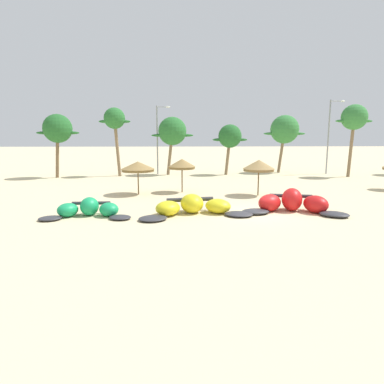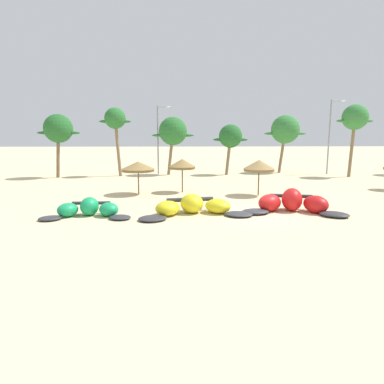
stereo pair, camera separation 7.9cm
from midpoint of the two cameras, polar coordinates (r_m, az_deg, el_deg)
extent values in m
plane|color=beige|center=(21.46, 10.36, -3.45)|extent=(260.00, 260.00, 0.00)
ellipsoid|color=#333338|center=(20.89, -22.89, -4.10)|extent=(1.59, 1.48, 0.22)
ellipsoid|color=#199E5B|center=(21.32, -20.28, -2.85)|extent=(1.62, 1.67, 0.82)
ellipsoid|color=#199E5B|center=(21.26, -16.97, -2.31)|extent=(1.12, 1.31, 1.10)
ellipsoid|color=#199E5B|center=(20.75, -13.91, -2.86)|extent=(1.64, 1.68, 0.82)
ellipsoid|color=#333338|center=(19.92, -12.11, -4.19)|extent=(1.57, 1.45, 0.22)
cylinder|color=#333338|center=(21.67, -16.70, -1.80)|extent=(2.31, 0.26, 0.21)
cube|color=#333338|center=(21.14, -17.05, -2.38)|extent=(0.85, 0.48, 0.04)
ellipsoid|color=#333338|center=(19.36, -6.72, -4.41)|extent=(2.16, 2.06, 0.24)
ellipsoid|color=yellow|center=(20.41, -4.20, -2.73)|extent=(2.00, 2.12, 0.87)
ellipsoid|color=yellow|center=(21.01, -0.11, -1.93)|extent=(1.68, 1.89, 1.17)
ellipsoid|color=yellow|center=(21.03, 4.29, -2.37)|extent=(2.19, 2.19, 0.87)
ellipsoid|color=#333338|center=(20.43, 7.78, -3.69)|extent=(1.90, 1.70, 0.24)
cylinder|color=#333338|center=(21.55, -0.43, -1.27)|extent=(3.00, 0.77, 0.27)
cube|color=#333338|center=(20.85, -0.02, -2.02)|extent=(1.18, 0.78, 0.04)
ellipsoid|color=#333338|center=(21.16, 10.52, -3.23)|extent=(1.88, 1.51, 0.29)
ellipsoid|color=red|center=(22.04, 12.83, -1.77)|extent=(2.12, 2.10, 1.07)
ellipsoid|color=red|center=(22.48, 16.36, -1.21)|extent=(1.58, 1.93, 1.45)
ellipsoid|color=red|center=(22.40, 20.01, -1.93)|extent=(1.85, 2.08, 1.07)
ellipsoid|color=#333338|center=(21.77, 22.72, -3.46)|extent=(2.12, 1.98, 0.29)
cylinder|color=#333338|center=(23.05, 16.20, -0.64)|extent=(2.69, 0.77, 0.24)
cube|color=#333338|center=(22.32, 16.41, -1.29)|extent=(1.08, 0.80, 0.04)
cylinder|color=brown|center=(27.93, -9.11, 1.72)|extent=(0.10, 0.10, 2.06)
cone|color=olive|center=(27.78, -9.19, 4.46)|extent=(2.75, 2.75, 0.62)
cylinder|color=olive|center=(27.82, -9.16, 3.62)|extent=(2.61, 2.61, 0.20)
cylinder|color=brown|center=(28.60, -1.76, 2.12)|extent=(0.10, 0.10, 2.17)
cone|color=olive|center=(28.46, -1.78, 4.95)|extent=(2.28, 2.28, 0.65)
cylinder|color=olive|center=(28.49, -1.77, 4.09)|extent=(2.16, 2.16, 0.20)
cylinder|color=brown|center=(27.54, 11.02, 1.64)|extent=(0.10, 0.10, 2.14)
cone|color=#9E7F4C|center=(27.39, 11.11, 4.60)|extent=(2.52, 2.52, 0.71)
cylinder|color=olive|center=(27.43, 11.08, 3.65)|extent=(2.39, 2.39, 0.20)
cylinder|color=brown|center=(41.45, -21.75, 6.06)|extent=(0.73, 0.36, 5.54)
sphere|color=#236028|center=(41.35, -21.74, 9.90)|extent=(3.20, 3.20, 3.20)
ellipsoid|color=#236028|center=(41.78, -23.38, 9.13)|extent=(2.24, 0.50, 0.36)
ellipsoid|color=#236028|center=(40.94, -19.99, 9.34)|extent=(2.24, 0.50, 0.36)
cylinder|color=#7F6647|center=(41.02, -12.52, 7.32)|extent=(0.76, 0.36, 6.74)
sphere|color=#286B2D|center=(41.08, -12.97, 12.00)|extent=(2.45, 2.45, 2.45)
ellipsoid|color=#286B2D|center=(41.25, -14.32, 11.43)|extent=(1.71, 0.50, 0.36)
ellipsoid|color=#286B2D|center=(40.90, -11.58, 11.55)|extent=(1.71, 0.50, 0.36)
cylinder|color=#7F6647|center=(41.60, -3.75, 6.55)|extent=(0.94, 0.36, 5.29)
sphere|color=#286B2D|center=(41.55, -3.38, 10.20)|extent=(3.40, 3.40, 3.40)
ellipsoid|color=#286B2D|center=(41.59, -5.27, 9.47)|extent=(2.38, 0.50, 0.36)
ellipsoid|color=#286B2D|center=(41.54, -1.47, 9.51)|extent=(2.38, 0.50, 0.36)
cylinder|color=#7F6647|center=(41.80, 6.00, 6.12)|extent=(0.78, 0.36, 4.69)
sphere|color=#236028|center=(41.76, 6.35, 9.32)|extent=(2.82, 2.82, 2.82)
ellipsoid|color=#236028|center=(41.61, 4.78, 8.76)|extent=(1.98, 0.50, 0.36)
ellipsoid|color=#236028|center=(41.94, 7.88, 8.71)|extent=(1.98, 0.50, 0.36)
cylinder|color=#7F6647|center=(45.43, 14.77, 6.66)|extent=(0.95, 0.36, 5.54)
sphere|color=#337A38|center=(45.48, 15.27, 10.13)|extent=(3.61, 3.61, 3.61)
ellipsoid|color=#337A38|center=(45.07, 13.47, 9.53)|extent=(2.52, 0.50, 0.36)
ellipsoid|color=#337A38|center=(45.92, 16.99, 9.37)|extent=(2.52, 0.50, 0.36)
cylinder|color=#7F6647|center=(43.35, 25.14, 6.81)|extent=(0.58, 0.36, 6.82)
sphere|color=#337A38|center=(43.43, 25.59, 11.29)|extent=(2.87, 2.87, 2.87)
ellipsoid|color=#337A38|center=(42.89, 24.17, 10.85)|extent=(2.01, 0.50, 0.36)
ellipsoid|color=#337A38|center=(43.94, 26.90, 10.60)|extent=(2.01, 0.50, 0.36)
cylinder|color=gray|center=(42.47, -5.91, 8.65)|extent=(0.18, 0.18, 8.35)
cylinder|color=gray|center=(42.57, -5.07, 14.08)|extent=(1.35, 0.10, 0.10)
ellipsoid|color=silver|center=(42.54, -4.14, 14.10)|extent=(0.56, 0.24, 0.20)
cylinder|color=gray|center=(45.55, 21.91, 8.52)|extent=(0.18, 0.18, 9.05)
cylinder|color=gray|center=(46.04, 23.11, 13.91)|extent=(1.48, 0.10, 0.10)
ellipsoid|color=silver|center=(46.35, 23.96, 13.82)|extent=(0.56, 0.24, 0.20)
camera|label=1|loc=(0.04, -90.10, -0.02)|focal=31.70mm
camera|label=2|loc=(0.04, 89.90, 0.02)|focal=31.70mm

